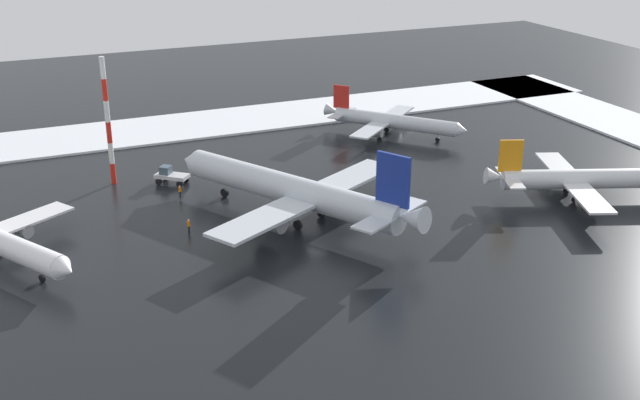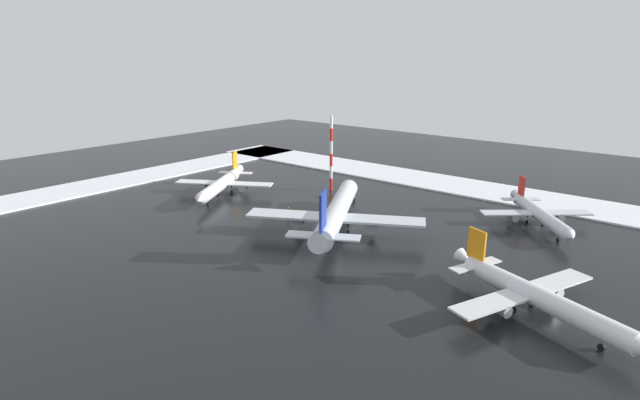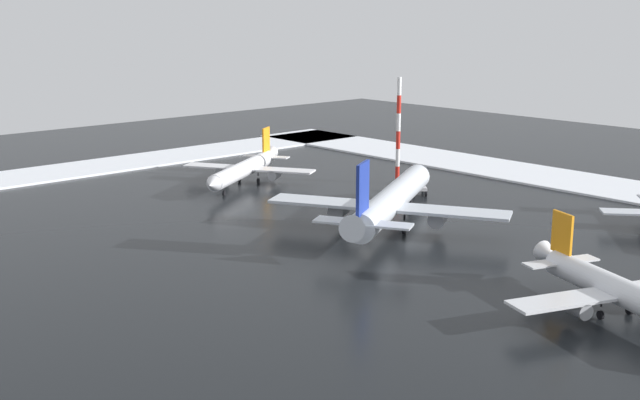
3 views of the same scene
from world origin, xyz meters
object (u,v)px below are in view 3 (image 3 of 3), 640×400
airplane_foreground_jet (391,201)px  antenna_mast (398,131)px  airplane_distant_tail (245,169)px  ground_crew_near_tug (393,193)px  airplane_parked_portside (629,296)px  ground_crew_by_nose_gear (330,203)px  pushback_tug (418,186)px

airplane_foreground_jet → antenna_mast: (18.70, -21.92, 5.17)m
airplane_distant_tail → ground_crew_near_tug: (-24.04, -10.53, -1.76)m
antenna_mast → airplane_distant_tail: bearing=49.2°
airplane_parked_portside → ground_crew_by_nose_gear: size_ratio=15.61×
ground_crew_by_nose_gear → ground_crew_near_tug: 11.88m
airplane_distant_tail → airplane_parked_portside: airplane_distant_tail is taller
airplane_foreground_jet → ground_crew_near_tug: bearing=12.6°
airplane_distant_tail → antenna_mast: size_ratio=1.40×
ground_crew_near_tug → ground_crew_by_nose_gear: bearing=-64.6°
airplane_parked_portside → ground_crew_by_nose_gear: airplane_parked_portside is taller
airplane_foreground_jet → ground_crew_near_tug: size_ratio=20.69×
airplane_foreground_jet → antenna_mast: bearing=11.5°
airplane_parked_portside → antenna_mast: (56.70, -30.59, 6.24)m
airplane_distant_tail → ground_crew_near_tug: airplane_distant_tail is taller
pushback_tug → antenna_mast: antenna_mast is taller
ground_crew_near_tug → airplane_distant_tail: bearing=-121.7°
airplane_distant_tail → pushback_tug: 29.18m
airplane_foreground_jet → pushback_tug: bearing=2.3°
airplane_parked_portside → ground_crew_near_tug: size_ratio=15.61×
airplane_distant_tail → pushback_tug: airplane_distant_tail is taller
airplane_distant_tail → pushback_tug: bearing=93.3°
pushback_tug → airplane_parked_portside: bearing=-168.2°
ground_crew_near_tug → airplane_parked_portside: bearing=11.0°
pushback_tug → antenna_mast: bearing=17.6°
airplane_parked_portside → antenna_mast: antenna_mast is taller
pushback_tug → ground_crew_near_tug: (0.11, 5.80, -0.31)m
antenna_mast → pushback_tug: bearing=156.7°
pushback_tug → ground_crew_by_nose_gear: size_ratio=2.88×
airplane_parked_portside → pushback_tug: 56.50m
airplane_foreground_jet → airplane_parked_portside: 39.00m
ground_crew_by_nose_gear → ground_crew_near_tug: bearing=70.4°
ground_crew_near_tug → antenna_mast: (7.22, -8.96, 8.00)m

